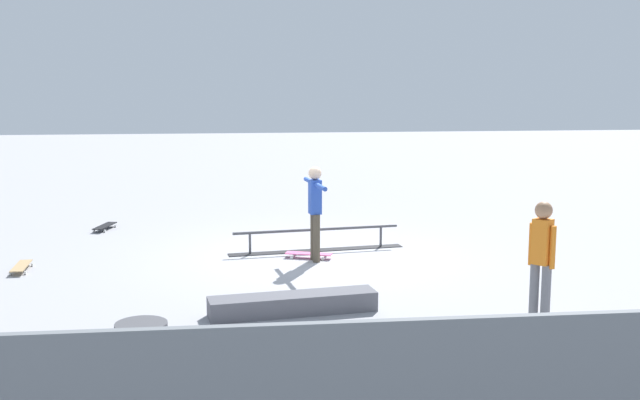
{
  "coord_description": "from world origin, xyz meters",
  "views": [
    {
      "loc": [
        1.4,
        12.95,
        3.08
      ],
      "look_at": [
        -0.1,
        0.05,
        1.0
      ],
      "focal_mm": 43.18,
      "sensor_mm": 36.0,
      "label": 1
    }
  ],
  "objects_px": {
    "loose_skateboard_black": "(105,226)",
    "grind_rail": "(317,241)",
    "skateboard_main": "(309,254)",
    "bystander_orange_shirt": "(542,256)",
    "skater_main": "(315,207)",
    "skate_ledge": "(293,304)",
    "loose_skateboard_natural": "(21,266)",
    "trash_bin": "(143,367)"
  },
  "relations": [
    {
      "from": "grind_rail",
      "to": "bystander_orange_shirt",
      "type": "bearing_deg",
      "value": 108.84
    },
    {
      "from": "skater_main",
      "to": "trash_bin",
      "type": "relative_size",
      "value": 1.91
    },
    {
      "from": "grind_rail",
      "to": "skateboard_main",
      "type": "height_order",
      "value": "grind_rail"
    },
    {
      "from": "skater_main",
      "to": "trash_bin",
      "type": "distance_m",
      "value": 6.12
    },
    {
      "from": "skateboard_main",
      "to": "bystander_orange_shirt",
      "type": "distance_m",
      "value": 4.75
    },
    {
      "from": "skater_main",
      "to": "loose_skateboard_black",
      "type": "height_order",
      "value": "skater_main"
    },
    {
      "from": "skater_main",
      "to": "trash_bin",
      "type": "height_order",
      "value": "skater_main"
    },
    {
      "from": "loose_skateboard_natural",
      "to": "skateboard_main",
      "type": "bearing_deg",
      "value": 90.99
    },
    {
      "from": "skater_main",
      "to": "loose_skateboard_black",
      "type": "xyz_separation_m",
      "value": [
        3.97,
        -3.19,
        -0.86
      ]
    },
    {
      "from": "grind_rail",
      "to": "skate_ledge",
      "type": "relative_size",
      "value": 1.44
    },
    {
      "from": "bystander_orange_shirt",
      "to": "loose_skateboard_black",
      "type": "xyz_separation_m",
      "value": [
        6.37,
        -6.94,
        -0.82
      ]
    },
    {
      "from": "skate_ledge",
      "to": "trash_bin",
      "type": "xyz_separation_m",
      "value": [
        1.63,
        2.8,
        0.29
      ]
    },
    {
      "from": "skate_ledge",
      "to": "bystander_orange_shirt",
      "type": "bearing_deg",
      "value": 163.76
    },
    {
      "from": "loose_skateboard_black",
      "to": "bystander_orange_shirt",
      "type": "bearing_deg",
      "value": 57.2
    },
    {
      "from": "bystander_orange_shirt",
      "to": "skateboard_main",
      "type": "bearing_deg",
      "value": 172.53
    },
    {
      "from": "skateboard_main",
      "to": "loose_skateboard_black",
      "type": "xyz_separation_m",
      "value": [
        3.88,
        -2.97,
        0.0
      ]
    },
    {
      "from": "skateboard_main",
      "to": "bystander_orange_shirt",
      "type": "xyz_separation_m",
      "value": [
        -2.49,
        3.97,
        0.82
      ]
    },
    {
      "from": "loose_skateboard_natural",
      "to": "skater_main",
      "type": "bearing_deg",
      "value": 88.31
    },
    {
      "from": "skate_ledge",
      "to": "skateboard_main",
      "type": "bearing_deg",
      "value": -99.52
    },
    {
      "from": "loose_skateboard_black",
      "to": "trash_bin",
      "type": "height_order",
      "value": "trash_bin"
    },
    {
      "from": "grind_rail",
      "to": "skateboard_main",
      "type": "xyz_separation_m",
      "value": [
        0.2,
        0.56,
        -0.1
      ]
    },
    {
      "from": "grind_rail",
      "to": "loose_skateboard_natural",
      "type": "relative_size",
      "value": 3.94
    },
    {
      "from": "skater_main",
      "to": "bystander_orange_shirt",
      "type": "xyz_separation_m",
      "value": [
        -2.4,
        3.75,
        -0.04
      ]
    },
    {
      "from": "skate_ledge",
      "to": "loose_skateboard_natural",
      "type": "distance_m",
      "value": 5.0
    },
    {
      "from": "skate_ledge",
      "to": "skater_main",
      "type": "bearing_deg",
      "value": -101.92
    },
    {
      "from": "skateboard_main",
      "to": "trash_bin",
      "type": "distance_m",
      "value": 6.28
    },
    {
      "from": "loose_skateboard_black",
      "to": "grind_rail",
      "type": "bearing_deg",
      "value": 74.14
    },
    {
      "from": "skateboard_main",
      "to": "bystander_orange_shirt",
      "type": "bearing_deg",
      "value": 140.32
    },
    {
      "from": "trash_bin",
      "to": "bystander_orange_shirt",
      "type": "bearing_deg",
      "value": -157.44
    },
    {
      "from": "trash_bin",
      "to": "skate_ledge",
      "type": "bearing_deg",
      "value": -120.14
    },
    {
      "from": "trash_bin",
      "to": "loose_skateboard_black",
      "type": "bearing_deg",
      "value": -78.91
    },
    {
      "from": "skater_main",
      "to": "skateboard_main",
      "type": "height_order",
      "value": "skater_main"
    },
    {
      "from": "bystander_orange_shirt",
      "to": "loose_skateboard_black",
      "type": "bearing_deg",
      "value": -177.02
    },
    {
      "from": "loose_skateboard_black",
      "to": "skateboard_main",
      "type": "bearing_deg",
      "value": 67.2
    },
    {
      "from": "skate_ledge",
      "to": "bystander_orange_shirt",
      "type": "distance_m",
      "value": 3.22
    },
    {
      "from": "skate_ledge",
      "to": "grind_rail",
      "type": "bearing_deg",
      "value": -101.19
    },
    {
      "from": "loose_skateboard_black",
      "to": "loose_skateboard_natural",
      "type": "bearing_deg",
      "value": 1.0
    },
    {
      "from": "skate_ledge",
      "to": "skateboard_main",
      "type": "relative_size",
      "value": 2.7
    },
    {
      "from": "bystander_orange_shirt",
      "to": "loose_skateboard_natural",
      "type": "distance_m",
      "value": 8.09
    },
    {
      "from": "skate_ledge",
      "to": "loose_skateboard_natural",
      "type": "bearing_deg",
      "value": -33.59
    },
    {
      "from": "skater_main",
      "to": "loose_skateboard_natural",
      "type": "xyz_separation_m",
      "value": [
        4.77,
        0.11,
        -0.86
      ]
    },
    {
      "from": "loose_skateboard_black",
      "to": "trash_bin",
      "type": "distance_m",
      "value": 9.04
    }
  ]
}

